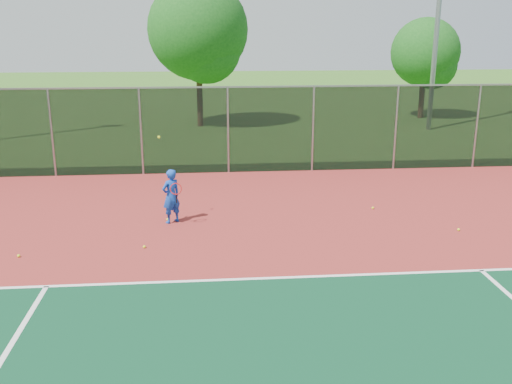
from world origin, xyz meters
TOP-DOWN VIEW (x-y plane):
  - ground at (0.00, 0.00)m, footprint 120.00×120.00m
  - court_apron at (0.00, 2.00)m, footprint 30.00×20.00m
  - fence_back at (0.00, 12.00)m, footprint 30.00×0.06m
  - tennis_player at (-4.71, 6.71)m, footprint 0.63×0.71m
  - practice_ball_0 at (0.91, 7.37)m, footprint 0.07×0.07m
  - practice_ball_2 at (-5.26, 4.92)m, footprint 0.07×0.07m
  - practice_ball_3 at (2.57, 5.41)m, footprint 0.07×0.07m
  - practice_ball_4 at (-8.02, 4.61)m, footprint 0.07×0.07m
  - practice_ball_5 at (-4.84, 6.85)m, footprint 0.07×0.07m
  - tree_back_left at (-3.97, 21.93)m, footprint 5.02×5.02m
  - tree_back_mid at (8.49, 23.65)m, footprint 3.76×3.76m

SIDE VIEW (x-z plane):
  - ground at x=0.00m, z-range 0.00..0.00m
  - court_apron at x=0.00m, z-range 0.00..0.02m
  - practice_ball_0 at x=0.91m, z-range 0.02..0.09m
  - practice_ball_2 at x=-5.26m, z-range 0.02..0.09m
  - practice_ball_3 at x=2.57m, z-range 0.02..0.09m
  - practice_ball_4 at x=-8.02m, z-range 0.02..0.09m
  - practice_ball_5 at x=-4.84m, z-range 0.02..0.09m
  - tennis_player at x=-4.71m, z-range -0.41..1.90m
  - fence_back at x=0.00m, z-range 0.05..3.08m
  - tree_back_mid at x=8.49m, z-range 0.70..6.22m
  - tree_back_left at x=-3.97m, z-range 0.94..8.32m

